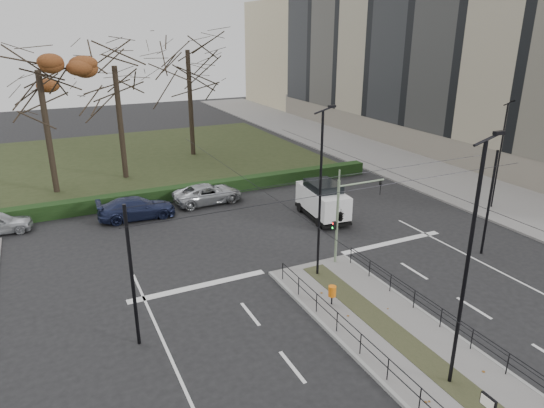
{
  "coord_description": "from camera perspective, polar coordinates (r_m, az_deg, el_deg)",
  "views": [
    {
      "loc": [
        -11.96,
        -15.24,
        12.01
      ],
      "look_at": [
        -1.49,
        6.38,
        3.3
      ],
      "focal_mm": 32.0,
      "sensor_mm": 36.0,
      "label": 1
    }
  ],
  "objects": [
    {
      "name": "sidewalk_east",
      "position": [
        49.26,
        12.65,
        5.41
      ],
      "size": [
        8.0,
        90.0,
        0.14
      ],
      "primitive_type": "cube",
      "color": "slate",
      "rests_on": "ground"
    },
    {
      "name": "traffic_light",
      "position": [
        25.68,
        8.2,
        -1.22
      ],
      "size": [
        3.15,
        1.79,
        4.63
      ],
      "color": "gray",
      "rests_on": "median_island"
    },
    {
      "name": "streetlamp_median_near",
      "position": [
        17.13,
        22.0,
        -6.86
      ],
      "size": [
        0.75,
        0.15,
        8.99
      ],
      "color": "black",
      "rests_on": "median_island"
    },
    {
      "name": "bare_tree_near",
      "position": [
        41.68,
        -17.97,
        14.29
      ],
      "size": [
        7.63,
        7.63,
        12.18
      ],
      "color": "black",
      "rests_on": "park"
    },
    {
      "name": "streetlamp_median_far",
      "position": [
        23.57,
        5.73,
        1.24
      ],
      "size": [
        0.72,
        0.15,
        8.57
      ],
      "color": "black",
      "rests_on": "median_island"
    },
    {
      "name": "rust_tree",
      "position": [
        39.57,
        -25.85,
        13.98
      ],
      "size": [
        7.73,
        7.73,
        12.02
      ],
      "color": "black",
      "rests_on": "park"
    },
    {
      "name": "parked_car_third",
      "position": [
        33.6,
        -15.65,
        -0.46
      ],
      "size": [
        5.13,
        2.3,
        1.46
      ],
      "primitive_type": "imported",
      "rotation": [
        0.0,
        0.0,
        1.52
      ],
      "color": "#1D2444",
      "rests_on": "ground"
    },
    {
      "name": "catenary",
      "position": [
        22.38,
        8.8,
        -2.89
      ],
      "size": [
        20.0,
        34.0,
        6.0
      ],
      "color": "black",
      "rests_on": "ground"
    },
    {
      "name": "median_railing",
      "position": [
        20.6,
        15.2,
        -13.25
      ],
      "size": [
        4.14,
        13.24,
        0.92
      ],
      "color": "black",
      "rests_on": "median_island"
    },
    {
      "name": "bare_tree_center",
      "position": [
        48.43,
        -9.87,
        16.58
      ],
      "size": [
        8.85,
        8.85,
        13.36
      ],
      "color": "black",
      "rests_on": "park"
    },
    {
      "name": "streetlamp_sidewalk",
      "position": [
        36.69,
        25.23,
        5.27
      ],
      "size": [
        0.62,
        0.13,
        7.43
      ],
      "color": "black",
      "rests_on": "sidewalk_east"
    },
    {
      "name": "info_panel",
      "position": [
        16.41,
        23.97,
        -21.11
      ],
      "size": [
        0.11,
        0.51,
        1.97
      ],
      "color": "black",
      "rests_on": "median_island"
    },
    {
      "name": "park",
      "position": [
        49.09,
        -18.12,
        4.82
      ],
      "size": [
        38.0,
        26.0,
        0.1
      ],
      "primitive_type": "cube",
      "color": "#252D16",
      "rests_on": "ground"
    },
    {
      "name": "litter_bin",
      "position": [
        22.47,
        7.09,
        -10.18
      ],
      "size": [
        0.36,
        0.36,
        0.92
      ],
      "color": "black",
      "rests_on": "median_island"
    },
    {
      "name": "ground",
      "position": [
        22.79,
        10.67,
        -12.27
      ],
      "size": [
        140.0,
        140.0,
        0.0
      ],
      "primitive_type": "plane",
      "color": "black",
      "rests_on": "ground"
    },
    {
      "name": "white_van",
      "position": [
        32.45,
        5.97,
        0.54
      ],
      "size": [
        2.52,
        4.89,
        2.5
      ],
      "color": "white",
      "rests_on": "ground"
    },
    {
      "name": "apartment_block",
      "position": [
        55.98,
        20.63,
        17.07
      ],
      "size": [
        13.09,
        52.1,
        21.64
      ],
      "color": "#C5B68E",
      "rests_on": "ground"
    },
    {
      "name": "median_island",
      "position": [
        21.16,
        14.79,
        -15.18
      ],
      "size": [
        4.4,
        15.0,
        0.14
      ],
      "primitive_type": "cube",
      "color": "slate",
      "rests_on": "ground"
    },
    {
      "name": "hedge",
      "position": [
        36.23,
        -15.0,
        0.7
      ],
      "size": [
        38.0,
        1.0,
        1.0
      ],
      "primitive_type": "cube",
      "color": "black",
      "rests_on": "ground"
    },
    {
      "name": "parked_car_fourth",
      "position": [
        35.61,
        -7.53,
        1.21
      ],
      "size": [
        5.09,
        2.52,
        1.39
      ],
      "primitive_type": "imported",
      "rotation": [
        0.0,
        0.0,
        1.62
      ],
      "color": "#ABAEB3",
      "rests_on": "ground"
    }
  ]
}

